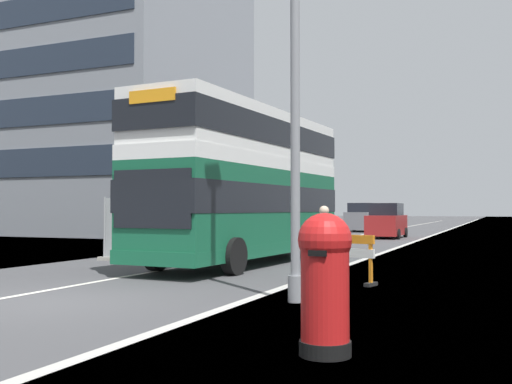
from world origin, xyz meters
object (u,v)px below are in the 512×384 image
car_receding_mid (361,218)px  lamppost_foreground (295,68)px  car_oncoming_near (387,222)px  pedestrian_at_kerb (324,246)px  double_decker_bus (246,183)px  red_pillar_postbox (325,277)px  roadworks_barrier (340,252)px

car_receding_mid → lamppost_foreground: bearing=-79.0°
car_receding_mid → car_oncoming_near: bearing=-68.7°
car_receding_mid → pedestrian_at_kerb: car_receding_mid is taller
car_oncoming_near → pedestrian_at_kerb: size_ratio=2.34×
double_decker_bus → pedestrian_at_kerb: size_ratio=5.70×
double_decker_bus → red_pillar_postbox: 12.11m
pedestrian_at_kerb → car_oncoming_near: bearing=97.3°
roadworks_barrier → car_oncoming_near: bearing=97.9°
red_pillar_postbox → car_oncoming_near: bearing=99.2°
double_decker_bus → pedestrian_at_kerb: double_decker_bus is taller
red_pillar_postbox → pedestrian_at_kerb: (-1.76, 5.92, -0.01)m
car_receding_mid → pedestrian_at_kerb: (6.68, -32.74, -0.12)m
red_pillar_postbox → car_oncoming_near: (-4.71, 29.07, 0.05)m
red_pillar_postbox → car_receding_mid: (-8.44, 38.66, 0.11)m
double_decker_bus → car_oncoming_near: bearing=86.9°
roadworks_barrier → pedestrian_at_kerb: pedestrian_at_kerb is taller
double_decker_bus → car_oncoming_near: size_ratio=2.44×
roadworks_barrier → car_receding_mid: 32.63m
red_pillar_postbox → roadworks_barrier: (-1.62, 6.74, -0.20)m
pedestrian_at_kerb → roadworks_barrier: bearing=80.4°
car_oncoming_near → car_receding_mid: (-3.73, 9.58, 0.06)m
lamppost_foreground → pedestrian_at_kerb: lamppost_foreground is taller
roadworks_barrier → pedestrian_at_kerb: (-0.14, -0.82, 0.19)m
car_receding_mid → roadworks_barrier: bearing=-77.9°
double_decker_bus → red_pillar_postbox: (5.72, -10.55, -1.65)m
lamppost_foreground → double_decker_bus: bearing=120.6°
car_receding_mid → double_decker_bus: bearing=-84.5°
red_pillar_postbox → car_receding_mid: size_ratio=0.42×
lamppost_foreground → pedestrian_at_kerb: bearing=92.5°
roadworks_barrier → car_oncoming_near: car_oncoming_near is taller
lamppost_foreground → roadworks_barrier: bearing=89.2°
pedestrian_at_kerb → lamppost_foreground: bearing=-87.5°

